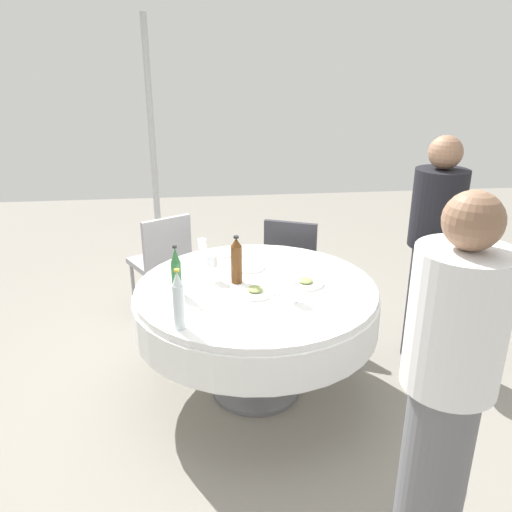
% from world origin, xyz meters
% --- Properties ---
extents(ground_plane, '(10.00, 10.00, 0.00)m').
position_xyz_m(ground_plane, '(0.00, 0.00, 0.00)').
color(ground_plane, gray).
extents(dining_table, '(1.46, 1.46, 0.74)m').
position_xyz_m(dining_table, '(0.00, 0.00, 0.59)').
color(dining_table, white).
rests_on(dining_table, ground_plane).
extents(bottle_clear_mid, '(0.06, 0.06, 0.32)m').
position_xyz_m(bottle_clear_mid, '(-0.47, 0.44, 0.89)').
color(bottle_clear_mid, silver).
rests_on(bottle_clear_mid, dining_table).
extents(bottle_brown_left, '(0.07, 0.07, 0.29)m').
position_xyz_m(bottle_brown_left, '(0.06, 0.11, 0.88)').
color(bottle_brown_left, '#593314').
rests_on(bottle_brown_left, dining_table).
extents(bottle_green_front, '(0.06, 0.06, 0.29)m').
position_xyz_m(bottle_green_front, '(-0.06, 0.46, 0.88)').
color(bottle_green_front, '#2D6B38').
rests_on(bottle_green_front, dining_table).
extents(wine_glass_north, '(0.07, 0.07, 0.16)m').
position_xyz_m(wine_glass_north, '(0.12, 0.26, 0.85)').
color(wine_glass_north, white).
rests_on(wine_glass_north, dining_table).
extents(wine_glass_west, '(0.06, 0.06, 0.14)m').
position_xyz_m(wine_glass_west, '(0.46, 0.31, 0.85)').
color(wine_glass_west, white).
rests_on(wine_glass_west, dining_table).
extents(wine_glass_inner, '(0.07, 0.07, 0.13)m').
position_xyz_m(wine_glass_inner, '(-0.23, -0.18, 0.83)').
color(wine_glass_inner, white).
rests_on(wine_glass_inner, dining_table).
extents(plate_right, '(0.22, 0.22, 0.04)m').
position_xyz_m(plate_right, '(-0.02, -0.30, 0.75)').
color(plate_right, white).
rests_on(plate_right, dining_table).
extents(plate_south, '(0.23, 0.23, 0.04)m').
position_xyz_m(plate_south, '(-0.10, 0.02, 0.75)').
color(plate_south, white).
rests_on(plate_south, dining_table).
extents(plate_near, '(0.22, 0.22, 0.02)m').
position_xyz_m(plate_near, '(0.28, 0.02, 0.75)').
color(plate_near, white).
rests_on(plate_near, dining_table).
extents(spoon_left, '(0.15, 0.13, 0.00)m').
position_xyz_m(spoon_left, '(-0.41, -0.37, 0.74)').
color(spoon_left, silver).
rests_on(spoon_left, dining_table).
extents(fork_front, '(0.18, 0.07, 0.00)m').
position_xyz_m(fork_front, '(0.31, 0.27, 0.74)').
color(fork_front, silver).
rests_on(fork_front, dining_table).
extents(folded_napkin, '(0.17, 0.17, 0.02)m').
position_xyz_m(folded_napkin, '(0.54, 0.13, 0.75)').
color(folded_napkin, white).
rests_on(folded_napkin, dining_table).
extents(person_mid, '(0.34, 0.34, 1.62)m').
position_xyz_m(person_mid, '(-1.28, -0.55, 0.85)').
color(person_mid, slate).
rests_on(person_mid, ground_plane).
extents(person_left, '(0.34, 0.34, 1.56)m').
position_xyz_m(person_left, '(0.28, -1.22, 0.82)').
color(person_left, '#26262B').
rests_on(person_left, ground_plane).
extents(chair_inner, '(0.55, 0.55, 0.87)m').
position_xyz_m(chair_inner, '(1.10, 0.63, 0.52)').
color(chair_inner, '#99999E').
rests_on(chair_inner, ground_plane).
extents(chair_far, '(0.53, 0.53, 0.87)m').
position_xyz_m(chair_far, '(0.90, -0.39, 0.52)').
color(chair_far, '#2D2D33').
rests_on(chair_far, ground_plane).
extents(tent_pole_main, '(0.07, 0.07, 2.43)m').
position_xyz_m(tent_pole_main, '(2.83, 0.79, 1.21)').
color(tent_pole_main, '#B2B5B7').
rests_on(tent_pole_main, ground_plane).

